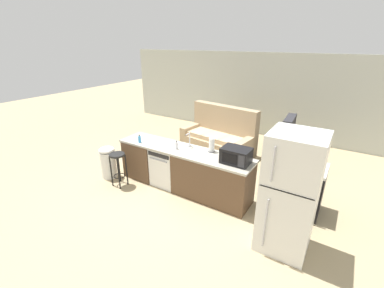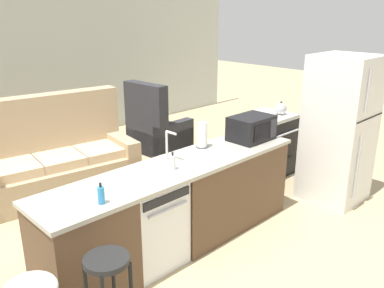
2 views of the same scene
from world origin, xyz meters
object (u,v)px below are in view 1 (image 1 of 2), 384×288
object	(u,v)px
refrigerator	(290,194)
microwave	(236,155)
kettle	(314,166)
armchair	(294,151)
paper_towel_roll	(212,145)
trash_bin	(108,162)
dishwasher	(168,166)
couch	(220,138)
dish_soap_bottle	(140,139)
stove_range	(300,187)
bar_stool	(118,163)
soap_bottle	(177,145)

from	to	relation	value
refrigerator	microwave	distance (m)	1.20
kettle	armchair	bearing A→B (deg)	108.22
paper_towel_roll	trash_bin	bearing A→B (deg)	-162.84
dishwasher	kettle	size ratio (longest dim) A/B	4.10
paper_towel_roll	kettle	bearing A→B (deg)	6.81
dishwasher	refrigerator	world-z (taller)	refrigerator
couch	refrigerator	bearing A→B (deg)	-48.19
couch	microwave	bearing A→B (deg)	-57.62
refrigerator	couch	world-z (taller)	refrigerator
microwave	trash_bin	world-z (taller)	microwave
dish_soap_bottle	couch	bearing A→B (deg)	72.69
stove_range	trash_bin	bearing A→B (deg)	-165.11
bar_stool	armchair	distance (m)	4.25
dish_soap_bottle	kettle	world-z (taller)	kettle
microwave	trash_bin	bearing A→B (deg)	-170.24
microwave	stove_range	bearing A→B (deg)	27.44
dish_soap_bottle	kettle	bearing A→B (deg)	10.36
couch	stove_range	bearing A→B (deg)	-33.74
dishwasher	microwave	distance (m)	1.66
microwave	bar_stool	xyz separation A→B (m)	(-2.37, -0.62, -0.50)
refrigerator	couch	distance (m)	3.70
dishwasher	paper_towel_roll	world-z (taller)	paper_towel_roll
dishwasher	kettle	distance (m)	2.86
soap_bottle	stove_range	bearing A→B (deg)	14.53
stove_range	bar_stool	size ratio (longest dim) A/B	1.22
paper_towel_roll	dish_soap_bottle	world-z (taller)	paper_towel_roll
refrigerator	trash_bin	distance (m)	3.95
microwave	kettle	distance (m)	1.30
stove_range	bar_stool	world-z (taller)	stove_range
bar_stool	trash_bin	size ratio (longest dim) A/B	1.00
soap_bottle	armchair	xyz separation A→B (m)	(1.82, 2.50, -0.62)
kettle	armchair	world-z (taller)	armchair
kettle	trash_bin	bearing A→B (deg)	-167.36
armchair	stove_range	bearing A→B (deg)	-75.32
trash_bin	kettle	bearing A→B (deg)	12.64
dishwasher	microwave	bearing A→B (deg)	-0.05
dishwasher	bar_stool	distance (m)	1.05
dishwasher	microwave	world-z (taller)	microwave
refrigerator	bar_stool	bearing A→B (deg)	-178.74
refrigerator	bar_stool	size ratio (longest dim) A/B	2.47
stove_range	microwave	distance (m)	1.33
microwave	kettle	world-z (taller)	microwave
refrigerator	microwave	size ratio (longest dim) A/B	3.66
soap_bottle	couch	bearing A→B (deg)	93.28
paper_towel_roll	refrigerator	bearing A→B (deg)	-24.50
refrigerator	dish_soap_bottle	bearing A→B (deg)	173.54
refrigerator	armchair	xyz separation A→B (m)	(-0.50, 2.99, -0.57)
stove_range	soap_bottle	bearing A→B (deg)	-165.47
stove_range	refrigerator	xyz separation A→B (m)	(-0.00, -1.10, 0.46)
dish_soap_bottle	kettle	distance (m)	3.40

